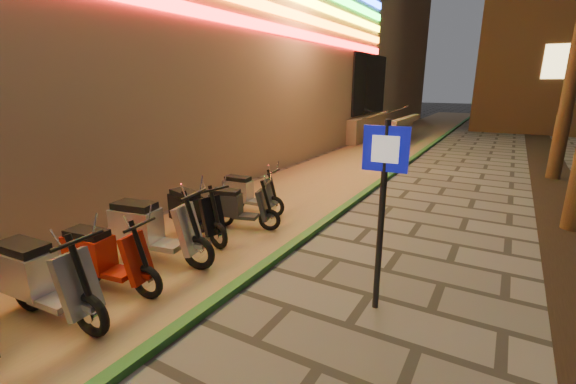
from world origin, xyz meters
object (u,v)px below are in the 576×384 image
Objects in this scene: scooter_7 at (193,212)px; scooter_9 at (247,193)px; scooter_4 at (41,279)px; scooter_6 at (151,230)px; scooter_8 at (236,207)px; scooter_5 at (103,257)px; pedestrian_sign at (383,192)px.

scooter_9 is at bearing 104.03° from scooter_7.
scooter_4 is 2.95m from scooter_7.
scooter_7 is at bearing -94.03° from scooter_9.
scooter_6 is (-0.10, 1.80, 0.02)m from scooter_4.
scooter_6 is 1.13× the size of scooter_7.
scooter_8 is (0.41, 0.82, -0.05)m from scooter_7.
scooter_5 is 2.92m from scooter_8.
scooter_8 is at bearing 78.40° from scooter_5.
scooter_9 is (-0.24, 3.83, -0.03)m from scooter_5.
scooter_4 reaches higher than scooter_9.
scooter_7 is at bearing -132.76° from scooter_8.
scooter_7 is (-0.15, 1.14, -0.07)m from scooter_6.
scooter_6 reaches higher than scooter_4.
scooter_8 is (0.16, 3.76, -0.10)m from scooter_4.
pedestrian_sign is 3.86m from scooter_8.
scooter_4 is at bearing -108.85° from scooter_8.
pedestrian_sign is 4.00m from scooter_5.
scooter_6 is at bearing -175.21° from pedestrian_sign.
scooter_7 is 1.12× the size of scooter_8.
scooter_8 is at bearing 72.04° from scooter_6.
pedestrian_sign is 1.63× the size of scooter_9.
pedestrian_sign reaches higher than scooter_9.
scooter_7 is 1.74m from scooter_9.
scooter_5 is 3.84m from scooter_9.
pedestrian_sign reaches higher than scooter_4.
scooter_5 is at bearing 86.22° from scooter_4.
scooter_9 is (0.00, 1.74, -0.04)m from scooter_7.
pedestrian_sign is at bearing -35.90° from scooter_9.
scooter_4 is at bearing -150.10° from pedestrian_sign.
scooter_7 is at bearing 167.46° from pedestrian_sign.
scooter_4 is 1.10× the size of scooter_7.
scooter_6 is at bearing -68.38° from scooter_7.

